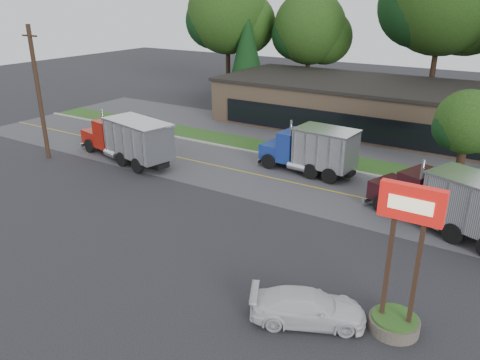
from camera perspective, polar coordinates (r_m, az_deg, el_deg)
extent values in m
plane|color=#333338|center=(25.26, -3.85, -6.53)|extent=(140.00, 140.00, 0.00)
cube|color=#58585E|center=(32.26, 5.55, -0.13)|extent=(60.00, 8.00, 0.02)
cube|color=gold|center=(32.26, 5.55, -0.13)|extent=(60.00, 0.12, 0.01)
cube|color=#9E9E99|center=(35.84, 8.61, 1.97)|extent=(60.00, 0.30, 0.12)
cube|color=#28541C|center=(37.41, 9.75, 2.75)|extent=(60.00, 3.40, 0.03)
cube|color=#58585E|center=(41.87, 12.45, 4.59)|extent=(60.00, 7.00, 0.02)
cube|color=#9A785E|center=(46.38, 17.62, 8.28)|extent=(32.00, 12.00, 4.00)
cylinder|color=#382619|center=(38.52, -23.31, 9.57)|extent=(0.32, 0.32, 10.00)
cube|color=#382619|center=(38.00, -24.27, 15.74)|extent=(1.60, 0.12, 0.12)
cylinder|color=#6B6054|center=(19.49, 18.24, -16.34)|extent=(1.90, 1.90, 0.50)
cylinder|color=#28541C|center=(19.31, 18.35, -15.63)|extent=(1.70, 1.70, 0.10)
cube|color=#332116|center=(18.27, 17.58, -10.09)|extent=(0.16, 0.16, 5.00)
cube|color=#332116|center=(18.12, 20.66, -10.81)|extent=(0.16, 0.16, 5.00)
cube|color=red|center=(16.97, 20.21, -2.66)|extent=(2.20, 0.35, 1.30)
cube|color=beige|center=(16.80, 20.06, -2.89)|extent=(1.50, 0.04, 0.50)
cube|color=beige|center=(17.14, 20.36, -2.44)|extent=(1.50, 0.04, 0.50)
cylinder|color=#382619|center=(60.68, -1.46, 12.85)|extent=(0.56, 0.56, 5.34)
sphere|color=#17340E|center=(60.01, -1.52, 19.70)|extent=(9.76, 9.76, 9.76)
sphere|color=#17340E|center=(60.10, 0.70, 18.55)|extent=(7.32, 7.32, 7.32)
sphere|color=black|center=(60.16, -3.30, 18.81)|extent=(6.71, 6.71, 6.71)
cylinder|color=#382619|center=(57.68, 8.16, 11.78)|extent=(0.56, 0.56, 4.54)
sphere|color=#17340E|center=(56.98, 8.50, 17.89)|extent=(8.29, 8.29, 8.29)
sphere|color=#17340E|center=(57.39, 10.37, 16.77)|extent=(6.22, 6.22, 6.22)
sphere|color=black|center=(56.87, 6.88, 17.17)|extent=(5.70, 5.70, 5.70)
cylinder|color=#382619|center=(53.41, 22.23, 10.73)|extent=(0.56, 0.56, 6.50)
sphere|color=#17340E|center=(53.85, 26.13, 18.16)|extent=(8.92, 8.92, 8.92)
sphere|color=black|center=(51.99, 21.12, 19.23)|extent=(8.17, 8.17, 8.17)
cylinder|color=#382619|center=(57.28, 0.82, 10.13)|extent=(0.44, 0.44, 1.00)
cone|color=black|center=(56.45, 0.85, 15.54)|extent=(4.75, 4.75, 9.71)
cylinder|color=#382619|center=(34.75, 25.18, 1.47)|extent=(0.56, 0.56, 2.29)
sphere|color=#17340E|center=(33.92, 26.00, 6.39)|extent=(4.18, 4.18, 4.18)
sphere|color=#17340E|center=(34.48, 27.26, 5.49)|extent=(3.14, 3.14, 3.14)
sphere|color=black|center=(33.70, 24.71, 5.82)|extent=(2.87, 2.87, 2.87)
cube|color=black|center=(37.15, -13.49, 3.25)|extent=(9.14, 2.89, 0.28)
cube|color=#A6160B|center=(40.29, -16.64, 5.18)|extent=(2.62, 2.71, 1.10)
cube|color=#A6160B|center=(38.62, -15.40, 5.55)|extent=(2.06, 2.68, 2.20)
cube|color=black|center=(39.11, -15.99, 6.29)|extent=(0.50, 2.07, 0.90)
cube|color=silver|center=(35.44, -12.29, 4.93)|extent=(5.86, 3.59, 2.50)
cube|color=silver|center=(35.10, -12.45, 6.96)|extent=(6.04, 3.77, 0.12)
cylinder|color=black|center=(40.81, -15.02, 4.75)|extent=(1.15, 0.57, 1.10)
cylinder|color=black|center=(39.76, -17.84, 4.00)|extent=(1.15, 0.57, 1.10)
cylinder|color=black|center=(36.17, -10.25, 3.01)|extent=(1.15, 0.57, 1.10)
cylinder|color=black|center=(34.97, -13.29, 2.12)|extent=(1.15, 0.57, 1.10)
cube|color=black|center=(33.93, 8.48, 1.87)|extent=(6.71, 1.52, 0.28)
cube|color=navy|center=(35.13, 4.40, 3.68)|extent=(1.77, 2.42, 1.10)
cube|color=navy|center=(34.30, 6.26, 4.22)|extent=(1.34, 2.48, 2.20)
cube|color=black|center=(34.43, 5.56, 5.01)|extent=(0.22, 2.10, 0.90)
cube|color=silver|center=(32.98, 10.38, 3.83)|extent=(4.16, 2.80, 2.50)
cube|color=silver|center=(32.61, 10.53, 6.00)|extent=(4.32, 2.97, 0.12)
cylinder|color=black|center=(36.16, 5.55, 3.25)|extent=(1.12, 0.44, 1.10)
cylinder|color=black|center=(34.31, 3.54, 2.29)|extent=(1.12, 0.44, 1.10)
cylinder|color=black|center=(34.31, 11.52, 1.88)|extent=(1.12, 0.44, 1.10)
cylinder|color=black|center=(32.35, 9.74, 0.80)|extent=(1.12, 0.44, 1.10)
cube|color=black|center=(27.69, 24.10, -4.55)|extent=(8.23, 4.02, 0.28)
cube|color=black|center=(29.21, 18.15, -1.17)|extent=(2.72, 2.88, 1.10)
cube|color=black|center=(28.16, 20.97, -1.07)|extent=(2.25, 2.77, 2.20)
cube|color=black|center=(28.34, 20.01, 0.07)|extent=(0.82, 1.98, 0.90)
cube|color=silver|center=(26.54, 27.26, -2.78)|extent=(5.62, 4.18, 2.50)
cylinder|color=black|center=(30.21, 19.61, -1.73)|extent=(1.15, 0.73, 1.10)
cylinder|color=black|center=(28.45, 16.94, -2.84)|extent=(1.15, 0.73, 1.10)
cylinder|color=black|center=(26.03, 26.24, -6.60)|extent=(1.15, 0.73, 1.10)
imported|color=silver|center=(18.93, 8.26, -15.09)|extent=(4.82, 3.58, 1.30)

